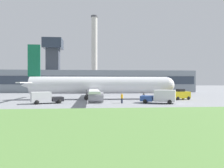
% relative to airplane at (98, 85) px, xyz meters
% --- Properties ---
extents(ground_plane, '(400.00, 400.00, 0.00)m').
position_rel_airplane_xyz_m(ground_plane, '(1.49, 1.64, -2.84)').
color(ground_plane, gray).
extents(grass_strip, '(240.00, 37.00, 0.06)m').
position_rel_airplane_xyz_m(grass_strip, '(1.49, -34.86, -2.81)').
color(grass_strip, '#5B8942').
rests_on(grass_strip, ground_plane).
extents(terminal_building, '(68.48, 13.32, 19.42)m').
position_rel_airplane_xyz_m(terminal_building, '(0.40, 36.07, 1.51)').
color(terminal_building, gray).
rests_on(terminal_building, ground_plane).
extents(smokestack_left, '(3.59, 3.59, 38.72)m').
position_rel_airplane_xyz_m(smokestack_left, '(0.10, 70.30, 16.67)').
color(smokestack_left, beige).
rests_on(smokestack_left, ground_plane).
extents(airplane, '(31.85, 30.98, 11.12)m').
position_rel_airplane_xyz_m(airplane, '(0.00, 0.00, 0.00)').
color(airplane, silver).
rests_on(airplane, ground_plane).
extents(pushback_tug, '(4.03, 2.97, 2.13)m').
position_rel_airplane_xyz_m(pushback_tug, '(16.48, -2.88, -1.88)').
color(pushback_tug, yellow).
rests_on(pushback_tug, ground_plane).
extents(baggage_truck, '(5.45, 3.77, 1.92)m').
position_rel_airplane_xyz_m(baggage_truck, '(-9.04, -8.67, -1.88)').
color(baggage_truck, '#232328').
rests_on(baggage_truck, ground_plane).
extents(fuel_truck, '(6.08, 4.31, 2.20)m').
position_rel_airplane_xyz_m(fuel_truck, '(10.07, -9.90, -1.75)').
color(fuel_truck, '#2D4C93').
rests_on(fuel_truck, ground_plane).
extents(ground_crew_person, '(0.52, 0.52, 1.69)m').
position_rel_airplane_xyz_m(ground_crew_person, '(3.63, -9.44, -1.98)').
color(ground_crew_person, '#23283D').
rests_on(ground_crew_person, ground_plane).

